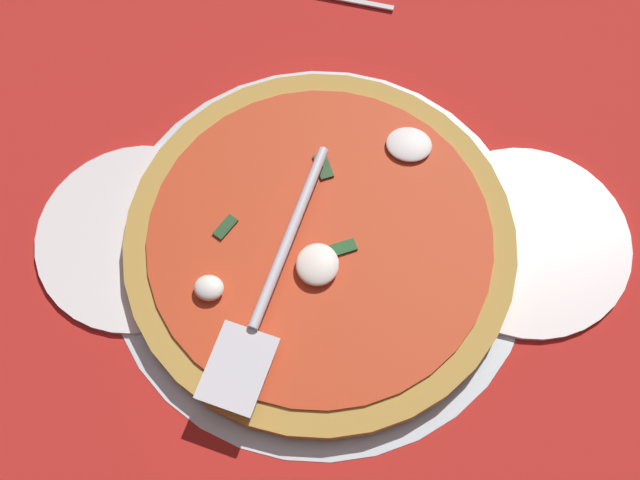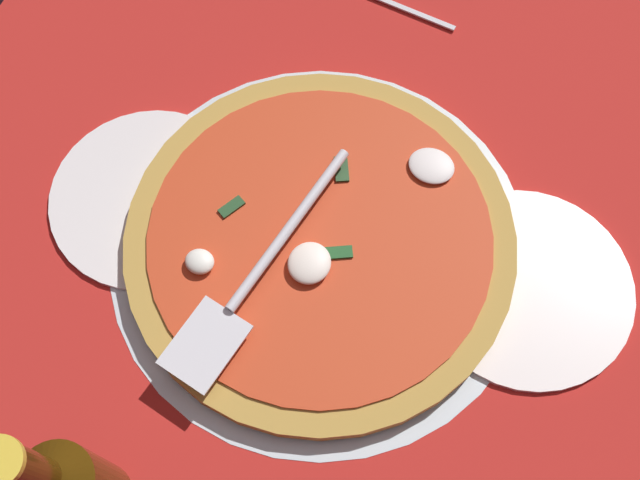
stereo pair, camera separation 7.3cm
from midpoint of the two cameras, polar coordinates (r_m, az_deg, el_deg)
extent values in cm
cube|color=#B2221D|center=(77.08, -2.41, -3.24)|extent=(92.68, 92.68, 0.80)
cylinder|color=silver|center=(77.50, -2.69, -0.73)|extent=(41.86, 41.86, 0.92)
cylinder|color=white|center=(80.74, -15.62, -0.05)|extent=(20.36, 20.36, 1.00)
cylinder|color=white|center=(79.41, 12.30, -0.34)|extent=(20.67, 20.67, 1.00)
cylinder|color=#B78E3D|center=(76.35, -2.73, -0.37)|extent=(38.25, 38.25, 1.58)
cylinder|color=#C53D1D|center=(75.49, -2.76, -0.09)|extent=(33.60, 33.60, 0.30)
ellipsoid|color=white|center=(79.58, 3.91, 6.69)|extent=(4.67, 4.04, 0.82)
ellipsoid|color=white|center=(71.75, -8.16, -8.01)|extent=(3.67, 3.02, 1.16)
ellipsoid|color=white|center=(73.94, -10.92, -3.78)|extent=(2.82, 2.55, 1.35)
ellipsoid|color=white|center=(73.37, -3.08, -2.44)|extent=(4.09, 4.35, 1.36)
cube|color=#1C5123|center=(74.62, -1.28, -0.94)|extent=(3.28, 2.50, 0.30)
cube|color=#224824|center=(76.57, -9.63, 0.63)|extent=(2.21, 2.83, 0.30)
cube|color=#254926|center=(78.53, -2.41, 5.10)|extent=(2.47, 3.11, 0.30)
cube|color=silver|center=(70.43, -9.03, -9.56)|extent=(6.63, 8.34, 0.30)
cylinder|color=silver|center=(73.60, -5.04, 0.09)|extent=(4.55, 19.32, 1.00)
camera|label=1|loc=(0.04, -92.77, -6.37)|focal=43.87mm
camera|label=2|loc=(0.04, 87.23, 6.37)|focal=43.87mm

